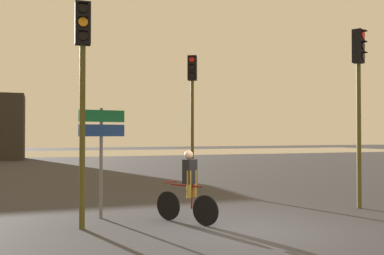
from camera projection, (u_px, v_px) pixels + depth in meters
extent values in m
plane|color=#333338|center=(251.00, 231.00, 8.74)|extent=(120.00, 120.00, 0.00)
cube|color=#9E937F|center=(80.00, 153.00, 45.63)|extent=(80.00, 16.00, 0.01)
cylinder|color=#4C4719|center=(359.00, 135.00, 11.47)|extent=(0.12, 0.12, 3.90)
cube|color=black|center=(358.00, 46.00, 11.51)|extent=(0.40, 0.37, 0.90)
cylinder|color=red|center=(363.00, 35.00, 11.43)|extent=(0.18, 0.12, 0.19)
cube|color=black|center=(364.00, 31.00, 11.42)|extent=(0.22, 0.20, 0.02)
cylinder|color=black|center=(363.00, 46.00, 11.42)|extent=(0.18, 0.12, 0.19)
cube|color=black|center=(364.00, 42.00, 11.41)|extent=(0.22, 0.20, 0.02)
cylinder|color=black|center=(363.00, 57.00, 11.42)|extent=(0.18, 0.12, 0.19)
cube|color=black|center=(364.00, 52.00, 11.41)|extent=(0.22, 0.20, 0.02)
cylinder|color=#4C4719|center=(192.00, 135.00, 15.46)|extent=(0.12, 0.12, 3.94)
cube|color=black|center=(192.00, 68.00, 15.50)|extent=(0.39, 0.36, 0.90)
cylinder|color=red|center=(192.00, 59.00, 15.37)|extent=(0.18, 0.11, 0.19)
cube|color=black|center=(192.00, 56.00, 15.35)|extent=(0.22, 0.19, 0.02)
cylinder|color=black|center=(192.00, 67.00, 15.37)|extent=(0.18, 0.11, 0.19)
cube|color=black|center=(192.00, 64.00, 15.35)|extent=(0.22, 0.19, 0.02)
cylinder|color=black|center=(192.00, 75.00, 15.36)|extent=(0.18, 0.11, 0.19)
cube|color=black|center=(192.00, 72.00, 15.34)|extent=(0.22, 0.19, 0.02)
cylinder|color=#4C4719|center=(82.00, 137.00, 8.94)|extent=(0.12, 0.12, 3.86)
cube|color=black|center=(83.00, 23.00, 8.98)|extent=(0.33, 0.25, 0.90)
cylinder|color=black|center=(83.00, 8.00, 8.85)|extent=(0.19, 0.04, 0.19)
cube|color=black|center=(83.00, 2.00, 8.84)|extent=(0.19, 0.13, 0.02)
cylinder|color=orange|center=(83.00, 22.00, 8.85)|extent=(0.19, 0.04, 0.19)
cube|color=black|center=(83.00, 16.00, 8.83)|extent=(0.19, 0.13, 0.02)
cylinder|color=black|center=(83.00, 36.00, 8.84)|extent=(0.19, 0.04, 0.19)
cube|color=black|center=(83.00, 30.00, 8.83)|extent=(0.19, 0.13, 0.02)
cylinder|color=slate|center=(101.00, 163.00, 10.09)|extent=(0.08, 0.08, 2.60)
cube|color=#116038|center=(102.00, 116.00, 10.06)|extent=(1.09, 0.19, 0.28)
cube|color=navy|center=(102.00, 130.00, 10.05)|extent=(1.09, 0.19, 0.28)
cylinder|color=black|center=(168.00, 206.00, 9.86)|extent=(0.40, 0.57, 0.66)
cylinder|color=black|center=(205.00, 211.00, 9.22)|extent=(0.40, 0.57, 0.66)
cylinder|color=maroon|center=(186.00, 186.00, 9.55)|extent=(0.50, 0.72, 0.04)
cylinder|color=maroon|center=(192.00, 196.00, 9.45)|extent=(0.04, 0.04, 0.55)
cylinder|color=maroon|center=(170.00, 182.00, 9.84)|extent=(0.40, 0.28, 0.03)
cylinder|color=olive|center=(194.00, 183.00, 9.54)|extent=(0.11, 0.11, 0.60)
cylinder|color=olive|center=(189.00, 184.00, 9.38)|extent=(0.11, 0.11, 0.60)
cube|color=black|center=(190.00, 172.00, 9.49)|extent=(0.36, 0.33, 0.54)
sphere|color=beige|center=(189.00, 155.00, 9.52)|extent=(0.20, 0.20, 0.20)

